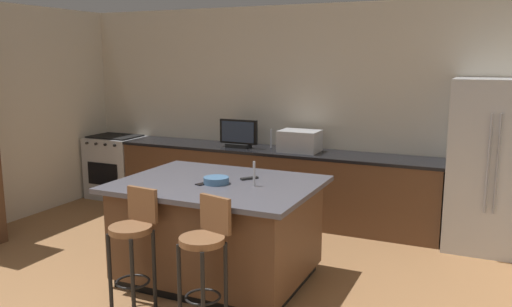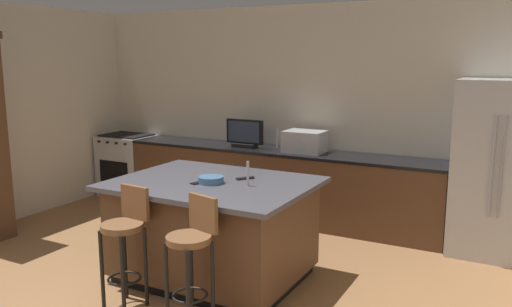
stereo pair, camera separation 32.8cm
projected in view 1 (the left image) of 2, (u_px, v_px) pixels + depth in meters
wall_back at (288, 111)px, 6.74m from camera, size 6.44×0.12×2.68m
counter_back at (271, 184)px, 6.59m from camera, size 4.18×0.62×0.89m
kitchen_island at (218, 230)px, 4.74m from camera, size 1.77×1.36×0.93m
refrigerator at (492, 166)px, 5.42m from camera, size 0.88×0.73×1.82m
range_oven at (116, 167)px, 7.59m from camera, size 0.75×0.63×0.91m
microwave at (300, 141)px, 6.33m from camera, size 0.48×0.36×0.26m
tv_monitor at (238, 135)px, 6.61m from camera, size 0.51×0.16×0.36m
sink_faucet_back at (271, 139)px, 6.59m from camera, size 0.02×0.02×0.24m
sink_faucet_island at (254, 174)px, 4.49m from camera, size 0.02×0.02×0.22m
bar_stool_left at (134, 239)px, 4.13m from camera, size 0.34×0.35×1.00m
bar_stool_right at (205, 251)px, 3.85m from camera, size 0.35×0.37×1.01m
fruit_bowl at (216, 180)px, 4.59m from camera, size 0.23×0.23×0.06m
cell_phone at (204, 184)px, 4.58m from camera, size 0.12×0.17×0.01m
tv_remote at (249, 178)px, 4.76m from camera, size 0.14×0.16×0.02m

